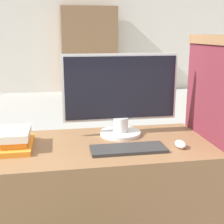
{
  "coord_description": "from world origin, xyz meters",
  "views": [
    {
      "loc": [
        -0.18,
        -1.24,
        1.34
      ],
      "look_at": [
        0.08,
        0.26,
        0.96
      ],
      "focal_mm": 50.0,
      "sensor_mm": 36.0,
      "label": 1
    }
  ],
  "objects": [
    {
      "name": "wall_back",
      "position": [
        0.0,
        6.16,
        1.4
      ],
      "size": [
        12.0,
        0.06,
        2.8
      ],
      "color": "silver",
      "rests_on": "ground_plane"
    },
    {
      "name": "desk",
      "position": [
        0.0,
        0.29,
        0.39
      ],
      "size": [
        1.2,
        0.59,
        0.78
      ],
      "color": "brown",
      "rests_on": "ground_plane"
    },
    {
      "name": "carrel_divider",
      "position": [
        0.62,
        0.28,
        0.68
      ],
      "size": [
        0.07,
        0.55,
        1.34
      ],
      "color": "#5B1E28",
      "rests_on": "ground_plane"
    },
    {
      "name": "monitor",
      "position": [
        0.15,
        0.43,
        1.01
      ],
      "size": [
        0.64,
        0.23,
        0.46
      ],
      "color": "silver",
      "rests_on": "desk"
    },
    {
      "name": "keyboard",
      "position": [
        0.14,
        0.18,
        0.79
      ],
      "size": [
        0.37,
        0.14,
        0.02
      ],
      "color": "#2D2D2D",
      "rests_on": "desk"
    },
    {
      "name": "mouse",
      "position": [
        0.41,
        0.17,
        0.8
      ],
      "size": [
        0.05,
        0.08,
        0.04
      ],
      "color": "white",
      "rests_on": "desk"
    },
    {
      "name": "book_stack",
      "position": [
        -0.41,
        0.31,
        0.82
      ],
      "size": [
        0.17,
        0.28,
        0.1
      ],
      "color": "orange",
      "rests_on": "desk"
    },
    {
      "name": "bookshelf_far",
      "position": [
        0.55,
        5.92,
        0.96
      ],
      "size": [
        1.25,
        0.32,
        1.92
      ],
      "color": "#846042",
      "rests_on": "ground_plane"
    }
  ]
}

